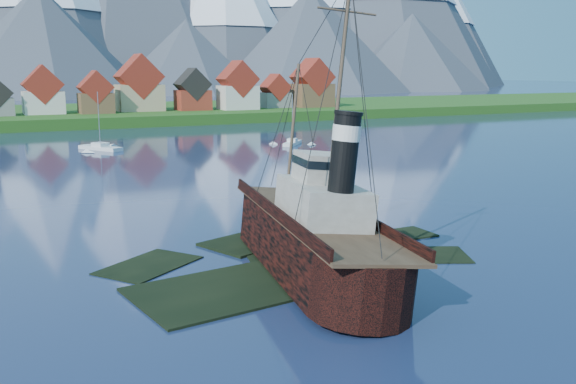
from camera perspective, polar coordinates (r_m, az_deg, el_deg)
name	(u,v)px	position (r m, az deg, el deg)	size (l,w,h in m)	color
ground	(282,271)	(50.56, -0.55, -7.06)	(1400.00, 1400.00, 0.00)	#192546
shoal	(290,265)	(53.25, 0.18, -6.52)	(31.71, 21.24, 1.14)	black
shore_bank	(46,120)	(214.96, -20.70, 6.00)	(600.00, 80.00, 3.20)	#1E4914
seawall	(62,130)	(177.30, -19.44, 5.19)	(600.00, 2.50, 2.00)	#3F3D38
tugboat_wreck	(301,232)	(50.79, 1.17, -3.54)	(6.81, 29.32, 23.24)	black
sailboat_d	(292,144)	(134.87, 0.39, 4.33)	(6.88, 7.45, 11.09)	silver
sailboat_e	(100,148)	(131.66, -16.33, 3.73)	(7.33, 10.06, 11.80)	silver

